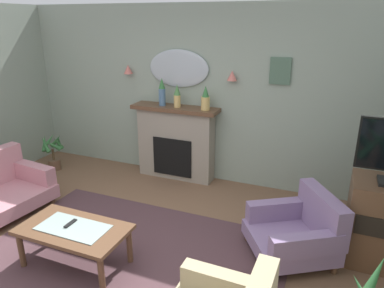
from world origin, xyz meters
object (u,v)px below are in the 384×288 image
(wall_sconce_left, at_px, (128,69))
(tv_remote, at_px, (71,224))
(wall_mirror, at_px, (178,68))
(wall_sconce_right, at_px, (232,76))
(potted_plant_small_fern, at_px, (53,151))
(framed_picture, at_px, (280,71))
(armchair_by_coffee_table, at_px, (299,230))
(mantel_vase_centre, at_px, (162,92))
(coffee_table, at_px, (74,232))
(mantel_vase_right, at_px, (177,96))
(fireplace, at_px, (176,143))
(mantel_vase_left, at_px, (205,99))

(wall_sconce_left, xyz_separation_m, tv_remote, (0.76, -2.44, -1.21))
(wall_mirror, xyz_separation_m, tv_remote, (-0.09, -2.49, -1.26))
(wall_sconce_right, xyz_separation_m, potted_plant_small_fern, (-2.86, -0.62, -1.33))
(framed_picture, xyz_separation_m, armchair_by_coffee_table, (0.56, -1.50, -1.44))
(mantel_vase_centre, bearing_deg, potted_plant_small_fern, -164.62)
(tv_remote, bearing_deg, wall_sconce_right, 68.95)
(mantel_vase_centre, relative_size, coffee_table, 0.38)
(mantel_vase_right, xyz_separation_m, armchair_by_coffee_table, (2.01, -1.32, -1.02))
(mantel_vase_centre, xyz_separation_m, mantel_vase_right, (0.25, 0.00, -0.04))
(fireplace, distance_m, potted_plant_small_fern, 2.10)
(mantel_vase_centre, bearing_deg, wall_mirror, 40.36)
(fireplace, relative_size, mantel_vase_right, 3.97)
(mantel_vase_centre, distance_m, wall_sconce_left, 0.72)
(armchair_by_coffee_table, bearing_deg, mantel_vase_right, 146.61)
(wall_sconce_right, height_order, potted_plant_small_fern, wall_sconce_right)
(mantel_vase_right, height_order, tv_remote, mantel_vase_right)
(mantel_vase_left, bearing_deg, armchair_by_coffee_table, -40.36)
(mantel_vase_centre, height_order, coffee_table, mantel_vase_centre)
(mantel_vase_right, xyz_separation_m, wall_sconce_left, (-0.90, 0.12, 0.33))
(tv_remote, bearing_deg, fireplace, 87.83)
(tv_remote, distance_m, armchair_by_coffee_table, 2.37)
(wall_mirror, bearing_deg, coffee_table, -90.63)
(mantel_vase_centre, bearing_deg, wall_sconce_left, 169.54)
(potted_plant_small_fern, bearing_deg, fireplace, 14.67)
(wall_sconce_left, height_order, potted_plant_small_fern, wall_sconce_left)
(potted_plant_small_fern, bearing_deg, coffee_table, -43.06)
(wall_mirror, xyz_separation_m, potted_plant_small_fern, (-2.01, -0.67, -1.38))
(fireplace, xyz_separation_m, tv_remote, (-0.09, -2.35, -0.12))
(fireplace, relative_size, tv_remote, 8.50)
(tv_remote, bearing_deg, potted_plant_small_fern, 136.58)
(mantel_vase_right, height_order, potted_plant_small_fern, mantel_vase_right)
(wall_sconce_right, bearing_deg, fireplace, -173.84)
(potted_plant_small_fern, bearing_deg, framed_picture, 10.93)
(mantel_vase_right, distance_m, potted_plant_small_fern, 2.35)
(mantel_vase_left, distance_m, framed_picture, 1.11)
(fireplace, bearing_deg, wall_sconce_right, 6.16)
(wall_sconce_left, bearing_deg, potted_plant_small_fern, -151.99)
(wall_sconce_left, xyz_separation_m, potted_plant_small_fern, (-1.16, -0.62, -1.33))
(mantel_vase_left, relative_size, wall_sconce_left, 2.51)
(fireplace, relative_size, wall_sconce_right, 9.71)
(wall_sconce_left, distance_m, potted_plant_small_fern, 1.88)
(mantel_vase_centre, bearing_deg, mantel_vase_left, 0.00)
(wall_mirror, height_order, armchair_by_coffee_table, wall_mirror)
(mantel_vase_right, bearing_deg, wall_sconce_right, 8.53)
(wall_mirror, bearing_deg, armchair_by_coffee_table, -35.97)
(armchair_by_coffee_table, bearing_deg, fireplace, 146.70)
(fireplace, xyz_separation_m, coffee_table, (-0.03, -2.38, -0.19))
(mantel_vase_centre, bearing_deg, tv_remote, -87.26)
(mantel_vase_centre, relative_size, tv_remote, 2.64)
(framed_picture, xyz_separation_m, potted_plant_small_fern, (-3.51, -0.68, -1.42))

